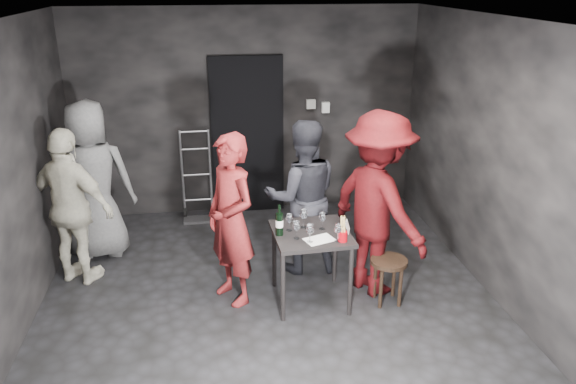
{
  "coord_description": "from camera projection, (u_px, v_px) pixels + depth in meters",
  "views": [
    {
      "loc": [
        -0.53,
        -4.74,
        3.06
      ],
      "look_at": [
        0.22,
        0.25,
        1.09
      ],
      "focal_mm": 35.0,
      "sensor_mm": 36.0,
      "label": 1
    }
  ],
  "objects": [
    {
      "name": "hand_truck",
      "position": [
        198.0,
        203.0,
        7.44
      ],
      "size": [
        0.4,
        0.34,
        1.21
      ],
      "rotation": [
        0.0,
        0.0,
        0.01
      ],
      "color": "#B2B2B7",
      "rests_on": "floor"
    },
    {
      "name": "wine_glass_a",
      "position": [
        296.0,
        229.0,
        5.2
      ],
      "size": [
        0.08,
        0.08,
        0.19
      ],
      "primitive_type": null,
      "rotation": [
        0.0,
        0.0,
        0.07
      ],
      "color": "white",
      "rests_on": "tasting_table"
    },
    {
      "name": "wall_front",
      "position": [
        327.0,
        345.0,
        2.76
      ],
      "size": [
        4.5,
        0.04,
        2.7
      ],
      "primitive_type": "cube",
      "color": "black",
      "rests_on": "ground"
    },
    {
      "name": "stool",
      "position": [
        389.0,
        268.0,
        5.47
      ],
      "size": [
        0.36,
        0.36,
        0.47
      ],
      "rotation": [
        0.0,
        0.0,
        0.33
      ],
      "color": "#33251B",
      "rests_on": "floor"
    },
    {
      "name": "wall_back",
      "position": [
        246.0,
        113.0,
        7.37
      ],
      "size": [
        4.5,
        0.04,
        2.7
      ],
      "primitive_type": "cube",
      "color": "black",
      "rests_on": "ground"
    },
    {
      "name": "server_red",
      "position": [
        231.0,
        209.0,
        5.33
      ],
      "size": [
        0.77,
        0.85,
        1.95
      ],
      "primitive_type": "imported",
      "rotation": [
        0.0,
        0.0,
        -1.02
      ],
      "color": "maroon",
      "rests_on": "floor"
    },
    {
      "name": "wall_right",
      "position": [
        501.0,
        165.0,
        5.38
      ],
      "size": [
        0.04,
        5.0,
        2.7
      ],
      "primitive_type": "cube",
      "color": "black",
      "rests_on": "ground"
    },
    {
      "name": "reserved_card",
      "position": [
        344.0,
        227.0,
        5.35
      ],
      "size": [
        0.13,
        0.16,
        0.11
      ],
      "primitive_type": null,
      "rotation": [
        0.0,
        0.0,
        -0.34
      ],
      "color": "white",
      "rests_on": "tasting_table"
    },
    {
      "name": "breadstick_cup",
      "position": [
        343.0,
        229.0,
        5.15
      ],
      "size": [
        0.09,
        0.09,
        0.27
      ],
      "rotation": [
        0.0,
        0.0,
        0.23
      ],
      "color": "#9F020B",
      "rests_on": "tasting_table"
    },
    {
      "name": "wine_glass_d",
      "position": [
        310.0,
        232.0,
        5.13
      ],
      "size": [
        0.09,
        0.09,
        0.2
      ],
      "primitive_type": null,
      "rotation": [
        0.0,
        0.0,
        -0.16
      ],
      "color": "white",
      "rests_on": "tasting_table"
    },
    {
      "name": "woman_black",
      "position": [
        303.0,
        188.0,
        5.93
      ],
      "size": [
        0.93,
        0.52,
        1.89
      ],
      "primitive_type": "imported",
      "rotation": [
        0.0,
        0.0,
        3.12
      ],
      "color": "#22232A",
      "rests_on": "floor"
    },
    {
      "name": "wine_glass_f",
      "position": [
        322.0,
        220.0,
        5.4
      ],
      "size": [
        0.09,
        0.09,
        0.19
      ],
      "primitive_type": null,
      "rotation": [
        0.0,
        0.0,
        -0.23
      ],
      "color": "white",
      "rests_on": "tasting_table"
    },
    {
      "name": "wine_glass_b",
      "position": [
        289.0,
        221.0,
        5.37
      ],
      "size": [
        0.08,
        0.08,
        0.19
      ],
      "primitive_type": null,
      "rotation": [
        0.0,
        0.0,
        -0.21
      ],
      "color": "white",
      "rests_on": "tasting_table"
    },
    {
      "name": "bystander_cream",
      "position": [
        71.0,
        199.0,
        5.68
      ],
      "size": [
        1.2,
        0.97,
        1.85
      ],
      "primitive_type": "imported",
      "rotation": [
        0.0,
        0.0,
        2.65
      ],
      "color": "beige",
      "rests_on": "floor"
    },
    {
      "name": "ceiling",
      "position": [
        266.0,
        21.0,
        4.57
      ],
      "size": [
        4.5,
        5.0,
        0.02
      ],
      "primitive_type": "cube",
      "color": "silver",
      "rests_on": "ground"
    },
    {
      "name": "man_maroon",
      "position": [
        379.0,
        182.0,
        5.43
      ],
      "size": [
        1.31,
        1.67,
        2.34
      ],
      "primitive_type": "imported",
      "rotation": [
        0.0,
        0.0,
        2.04
      ],
      "color": "#40080B",
      "rests_on": "floor"
    },
    {
      "name": "wine_bottle",
      "position": [
        279.0,
        223.0,
        5.27
      ],
      "size": [
        0.07,
        0.07,
        0.31
      ],
      "rotation": [
        0.0,
        0.0,
        -0.21
      ],
      "color": "black",
      "rests_on": "tasting_table"
    },
    {
      "name": "wine_glass_e",
      "position": [
        338.0,
        232.0,
        5.15
      ],
      "size": [
        0.09,
        0.09,
        0.19
      ],
      "primitive_type": null,
      "rotation": [
        0.0,
        0.0,
        0.34
      ],
      "color": "white",
      "rests_on": "tasting_table"
    },
    {
      "name": "wine_glass_c",
      "position": [
        304.0,
        218.0,
        5.43
      ],
      "size": [
        0.09,
        0.09,
        0.21
      ],
      "primitive_type": null,
      "rotation": [
        0.0,
        0.0,
        -0.21
      ],
      "color": "white",
      "rests_on": "tasting_table"
    },
    {
      "name": "tasting_table",
      "position": [
        311.0,
        241.0,
        5.41
      ],
      "size": [
        0.72,
        0.72,
        0.75
      ],
      "rotation": [
        0.0,
        0.0,
        0.05
      ],
      "color": "black",
      "rests_on": "floor"
    },
    {
      "name": "doorway",
      "position": [
        247.0,
        136.0,
        7.42
      ],
      "size": [
        0.95,
        0.1,
        2.1
      ],
      "primitive_type": "cube",
      "color": "black",
      "rests_on": "ground"
    },
    {
      "name": "floor",
      "position": [
        270.0,
        304.0,
        5.56
      ],
      "size": [
        4.5,
        5.0,
        0.02
      ],
      "primitive_type": "cube",
      "color": "black",
      "rests_on": "ground"
    },
    {
      "name": "wallbox_lower",
      "position": [
        326.0,
        107.0,
        7.45
      ],
      "size": [
        0.1,
        0.06,
        0.14
      ],
      "primitive_type": "cube",
      "color": "#B7B7B2",
      "rests_on": "wall_back"
    },
    {
      "name": "wallbox_upper",
      "position": [
        311.0,
        104.0,
        7.4
      ],
      "size": [
        0.12,
        0.06,
        0.12
      ],
      "primitive_type": "cube",
      "color": "#B7B7B2",
      "rests_on": "wall_back"
    },
    {
      "name": "tasting_mat",
      "position": [
        319.0,
        240.0,
        5.21
      ],
      "size": [
        0.31,
        0.26,
        0.0
      ],
      "primitive_type": "cube",
      "rotation": [
        0.0,
        0.0,
        0.34
      ],
      "color": "white",
      "rests_on": "tasting_table"
    },
    {
      "name": "wall_left",
      "position": [
        5.0,
        190.0,
        4.75
      ],
      "size": [
        0.04,
        5.0,
        2.7
      ],
      "primitive_type": "cube",
      "color": "black",
      "rests_on": "ground"
    },
    {
      "name": "bystander_grey",
      "position": [
        91.0,
        165.0,
        6.18
      ],
      "size": [
        1.09,
        0.63,
        2.19
      ],
      "primitive_type": "imported",
      "rotation": [
        0.0,
        0.0,
        3.1
      ],
      "color": "#5A5A5A",
      "rests_on": "floor"
    }
  ]
}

